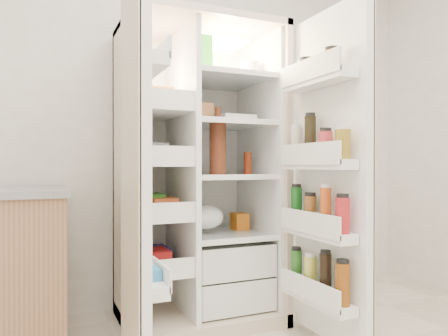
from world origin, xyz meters
name	(u,v)px	position (x,y,z in m)	size (l,w,h in m)	color
wall_back	(169,107)	(0.00, 2.00, 1.35)	(4.00, 0.02, 2.70)	white
refrigerator	(198,197)	(0.09, 1.65, 0.75)	(0.92, 0.70, 1.80)	beige
freezer_door	(136,178)	(-0.43, 1.05, 0.89)	(0.15, 0.40, 1.72)	white
fridge_door	(328,179)	(0.55, 0.96, 0.87)	(0.17, 0.58, 1.72)	white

